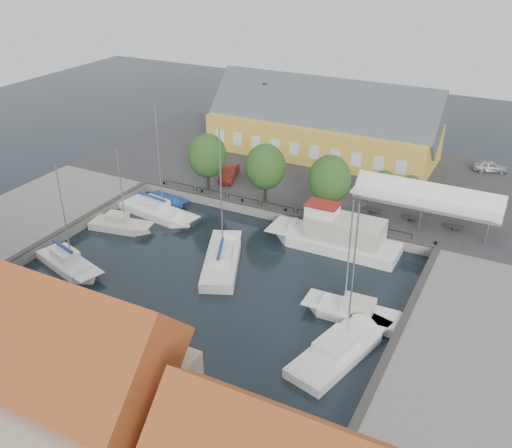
{
  "coord_description": "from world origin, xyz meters",
  "views": [
    {
      "loc": [
        22.18,
        -36.96,
        26.65
      ],
      "look_at": [
        0.0,
        6.0,
        1.5
      ],
      "focal_mm": 40.0,
      "sensor_mm": 36.0,
      "label": 1
    }
  ],
  "objects_px": {
    "warehouse": "(319,126)",
    "car_silver": "(490,166)",
    "west_boat_b": "(120,226)",
    "east_boat_b": "(353,314)",
    "trawler": "(338,238)",
    "east_boat_c": "(339,352)",
    "car_red": "(229,173)",
    "center_sailboat": "(222,263)",
    "launch_sw": "(14,292)",
    "west_boat_a": "(157,213)",
    "west_boat_d": "(68,265)",
    "tent_canopy": "(427,198)",
    "launch_nw": "(166,201)"
  },
  "relations": [
    {
      "from": "east_boat_c",
      "to": "launch_sw",
      "type": "distance_m",
      "value": 26.82
    },
    {
      "from": "car_silver",
      "to": "west_boat_a",
      "type": "distance_m",
      "value": 39.22
    },
    {
      "from": "warehouse",
      "to": "tent_canopy",
      "type": "distance_m",
      "value": 21.63
    },
    {
      "from": "warehouse",
      "to": "trawler",
      "type": "xyz_separation_m",
      "value": [
        10.28,
        -20.62,
        -3.41
      ]
    },
    {
      "from": "warehouse",
      "to": "east_boat_c",
      "type": "xyz_separation_m",
      "value": [
        15.58,
        -34.86,
        -4.17
      ]
    },
    {
      "from": "trawler",
      "to": "west_boat_b",
      "type": "bearing_deg",
      "value": -162.92
    },
    {
      "from": "trawler",
      "to": "launch_nw",
      "type": "distance_m",
      "value": 20.17
    },
    {
      "from": "car_silver",
      "to": "west_boat_b",
      "type": "distance_m",
      "value": 43.13
    },
    {
      "from": "launch_nw",
      "to": "west_boat_d",
      "type": "bearing_deg",
      "value": -89.14
    },
    {
      "from": "west_boat_a",
      "to": "launch_nw",
      "type": "bearing_deg",
      "value": 107.65
    },
    {
      "from": "trawler",
      "to": "west_boat_a",
      "type": "height_order",
      "value": "west_boat_a"
    },
    {
      "from": "warehouse",
      "to": "trawler",
      "type": "relative_size",
      "value": 2.24
    },
    {
      "from": "tent_canopy",
      "to": "trawler",
      "type": "bearing_deg",
      "value": -133.06
    },
    {
      "from": "tent_canopy",
      "to": "car_red",
      "type": "distance_m",
      "value": 22.41
    },
    {
      "from": "west_boat_a",
      "to": "west_boat_d",
      "type": "bearing_deg",
      "value": -93.5
    },
    {
      "from": "car_silver",
      "to": "west_boat_a",
      "type": "bearing_deg",
      "value": 115.04
    },
    {
      "from": "trawler",
      "to": "east_boat_c",
      "type": "relative_size",
      "value": 1.07
    },
    {
      "from": "east_boat_b",
      "to": "warehouse",
      "type": "bearing_deg",
      "value": 116.57
    },
    {
      "from": "car_silver",
      "to": "west_boat_a",
      "type": "xyz_separation_m",
      "value": [
        -29.45,
        -25.86,
        -1.39
      ]
    },
    {
      "from": "tent_canopy",
      "to": "west_boat_d",
      "type": "height_order",
      "value": "west_boat_d"
    },
    {
      "from": "car_silver",
      "to": "east_boat_b",
      "type": "bearing_deg",
      "value": 154.4
    },
    {
      "from": "trawler",
      "to": "tent_canopy",
      "type": "bearing_deg",
      "value": 46.94
    },
    {
      "from": "west_boat_b",
      "to": "launch_sw",
      "type": "height_order",
      "value": "west_boat_b"
    },
    {
      "from": "tent_canopy",
      "to": "trawler",
      "type": "distance_m",
      "value": 9.63
    },
    {
      "from": "west_boat_a",
      "to": "west_boat_d",
      "type": "relative_size",
      "value": 1.18
    },
    {
      "from": "center_sailboat",
      "to": "west_boat_d",
      "type": "relative_size",
      "value": 1.23
    },
    {
      "from": "east_boat_c",
      "to": "trawler",
      "type": "bearing_deg",
      "value": 110.41
    },
    {
      "from": "trawler",
      "to": "car_silver",
      "type": "bearing_deg",
      "value": 66.59
    },
    {
      "from": "launch_nw",
      "to": "car_silver",
      "type": "bearing_deg",
      "value": 36.88
    },
    {
      "from": "warehouse",
      "to": "east_boat_b",
      "type": "relative_size",
      "value": 2.75
    },
    {
      "from": "car_silver",
      "to": "center_sailboat",
      "type": "relative_size",
      "value": 0.3
    },
    {
      "from": "tent_canopy",
      "to": "west_boat_b",
      "type": "relative_size",
      "value": 1.55
    },
    {
      "from": "east_boat_c",
      "to": "west_boat_a",
      "type": "bearing_deg",
      "value": 153.56
    },
    {
      "from": "east_boat_b",
      "to": "center_sailboat",
      "type": "bearing_deg",
      "value": 172.09
    },
    {
      "from": "west_boat_b",
      "to": "east_boat_c",
      "type": "bearing_deg",
      "value": -17.03
    },
    {
      "from": "tent_canopy",
      "to": "car_silver",
      "type": "height_order",
      "value": "tent_canopy"
    },
    {
      "from": "west_boat_a",
      "to": "launch_nw",
      "type": "height_order",
      "value": "west_boat_a"
    },
    {
      "from": "warehouse",
      "to": "west_boat_b",
      "type": "xyz_separation_m",
      "value": [
        -10.29,
        -26.93,
        -4.17
      ]
    },
    {
      "from": "car_red",
      "to": "center_sailboat",
      "type": "distance_m",
      "value": 17.43
    },
    {
      "from": "west_boat_a",
      "to": "car_silver",
      "type": "bearing_deg",
      "value": 41.29
    },
    {
      "from": "car_silver",
      "to": "west_boat_b",
      "type": "xyz_separation_m",
      "value": [
        -30.86,
        -30.1,
        -1.4
      ]
    },
    {
      "from": "east_boat_b",
      "to": "west_boat_a",
      "type": "height_order",
      "value": "west_boat_a"
    },
    {
      "from": "warehouse",
      "to": "car_silver",
      "type": "relative_size",
      "value": 7.4
    },
    {
      "from": "tent_canopy",
      "to": "west_boat_a",
      "type": "xyz_separation_m",
      "value": [
        -25.47,
        -8.84,
        -3.41
      ]
    },
    {
      "from": "tent_canopy",
      "to": "center_sailboat",
      "type": "relative_size",
      "value": 1.09
    },
    {
      "from": "west_boat_a",
      "to": "west_boat_b",
      "type": "distance_m",
      "value": 4.47
    },
    {
      "from": "east_boat_c",
      "to": "launch_sw",
      "type": "bearing_deg",
      "value": -169.26
    },
    {
      "from": "warehouse",
      "to": "car_silver",
      "type": "distance_m",
      "value": 21.0
    },
    {
      "from": "launch_nw",
      "to": "tent_canopy",
      "type": "bearing_deg",
      "value": 12.37
    },
    {
      "from": "warehouse",
      "to": "west_boat_b",
      "type": "distance_m",
      "value": 29.13
    }
  ]
}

